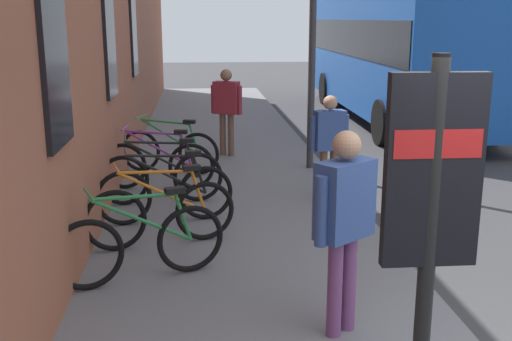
{
  "coord_description": "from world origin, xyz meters",
  "views": [
    {
      "loc": [
        -3.49,
        2.27,
        2.7
      ],
      "look_at": [
        2.32,
        1.71,
        1.25
      ],
      "focal_mm": 43.23,
      "sensor_mm": 36.0,
      "label": 1
    }
  ],
  "objects_px": {
    "bicycle_far_end": "(162,213)",
    "pedestrian_by_facade": "(226,103)",
    "bicycle_under_window": "(158,164)",
    "bicycle_leaning_wall": "(170,151)",
    "transit_info_sign": "(432,198)",
    "pedestrian_crossing_street": "(344,213)",
    "bicycle_end_of_row": "(162,177)",
    "city_bus": "(395,49)",
    "bicycle_nearest_sign": "(142,244)",
    "pedestrian_near_bus": "(329,137)",
    "bicycle_beside_lamp": "(166,193)"
  },
  "relations": [
    {
      "from": "bicycle_beside_lamp",
      "to": "bicycle_under_window",
      "type": "bearing_deg",
      "value": 6.79
    },
    {
      "from": "bicycle_under_window",
      "to": "pedestrian_near_bus",
      "type": "bearing_deg",
      "value": -108.86
    },
    {
      "from": "transit_info_sign",
      "to": "pedestrian_crossing_street",
      "type": "bearing_deg",
      "value": 5.43
    },
    {
      "from": "bicycle_far_end",
      "to": "bicycle_under_window",
      "type": "bearing_deg",
      "value": 4.31
    },
    {
      "from": "bicycle_beside_lamp",
      "to": "bicycle_end_of_row",
      "type": "distance_m",
      "value": 0.87
    },
    {
      "from": "bicycle_far_end",
      "to": "bicycle_end_of_row",
      "type": "relative_size",
      "value": 0.98
    },
    {
      "from": "bicycle_nearest_sign",
      "to": "bicycle_beside_lamp",
      "type": "height_order",
      "value": "same"
    },
    {
      "from": "pedestrian_near_bus",
      "to": "bicycle_far_end",
      "type": "bearing_deg",
      "value": 125.31
    },
    {
      "from": "bicycle_under_window",
      "to": "transit_info_sign",
      "type": "xyz_separation_m",
      "value": [
        -6.14,
        -1.92,
        1.21
      ]
    },
    {
      "from": "bicycle_end_of_row",
      "to": "bicycle_leaning_wall",
      "type": "relative_size",
      "value": 1.04
    },
    {
      "from": "bicycle_far_end",
      "to": "pedestrian_by_facade",
      "type": "xyz_separation_m",
      "value": [
        4.8,
        -0.99,
        0.62
      ]
    },
    {
      "from": "bicycle_end_of_row",
      "to": "bicycle_under_window",
      "type": "height_order",
      "value": "same"
    },
    {
      "from": "bicycle_nearest_sign",
      "to": "bicycle_far_end",
      "type": "bearing_deg",
      "value": -8.6
    },
    {
      "from": "bicycle_beside_lamp",
      "to": "pedestrian_crossing_street",
      "type": "xyz_separation_m",
      "value": [
        -3.06,
        -1.59,
        0.67
      ]
    },
    {
      "from": "bicycle_nearest_sign",
      "to": "bicycle_leaning_wall",
      "type": "height_order",
      "value": "same"
    },
    {
      "from": "city_bus",
      "to": "bicycle_nearest_sign",
      "type": "bearing_deg",
      "value": 150.54
    },
    {
      "from": "bicycle_under_window",
      "to": "bicycle_leaning_wall",
      "type": "height_order",
      "value": "same"
    },
    {
      "from": "bicycle_end_of_row",
      "to": "pedestrian_near_bus",
      "type": "height_order",
      "value": "pedestrian_near_bus"
    },
    {
      "from": "bicycle_leaning_wall",
      "to": "city_bus",
      "type": "relative_size",
      "value": 0.16
    },
    {
      "from": "bicycle_under_window",
      "to": "pedestrian_near_bus",
      "type": "height_order",
      "value": "pedestrian_near_bus"
    },
    {
      "from": "bicycle_beside_lamp",
      "to": "pedestrian_near_bus",
      "type": "bearing_deg",
      "value": -70.95
    },
    {
      "from": "bicycle_nearest_sign",
      "to": "pedestrian_crossing_street",
      "type": "bearing_deg",
      "value": -125.18
    },
    {
      "from": "pedestrian_by_facade",
      "to": "city_bus",
      "type": "bearing_deg",
      "value": -45.85
    },
    {
      "from": "bicycle_under_window",
      "to": "bicycle_beside_lamp",
      "type": "bearing_deg",
      "value": -173.21
    },
    {
      "from": "bicycle_far_end",
      "to": "bicycle_under_window",
      "type": "distance_m",
      "value": 2.49
    },
    {
      "from": "bicycle_end_of_row",
      "to": "pedestrian_crossing_street",
      "type": "bearing_deg",
      "value": -156.73
    },
    {
      "from": "bicycle_far_end",
      "to": "bicycle_beside_lamp",
      "type": "relative_size",
      "value": 0.98
    },
    {
      "from": "bicycle_nearest_sign",
      "to": "bicycle_under_window",
      "type": "bearing_deg",
      "value": 0.62
    },
    {
      "from": "bicycle_leaning_wall",
      "to": "transit_info_sign",
      "type": "height_order",
      "value": "transit_info_sign"
    },
    {
      "from": "bicycle_leaning_wall",
      "to": "bicycle_nearest_sign",
      "type": "bearing_deg",
      "value": 178.72
    },
    {
      "from": "pedestrian_near_bus",
      "to": "pedestrian_by_facade",
      "type": "distance_m",
      "value": 3.43
    },
    {
      "from": "bicycle_under_window",
      "to": "bicycle_end_of_row",
      "type": "bearing_deg",
      "value": -172.9
    },
    {
      "from": "bicycle_far_end",
      "to": "city_bus",
      "type": "relative_size",
      "value": 0.16
    },
    {
      "from": "bicycle_beside_lamp",
      "to": "city_bus",
      "type": "relative_size",
      "value": 0.17
    },
    {
      "from": "bicycle_far_end",
      "to": "pedestrian_by_facade",
      "type": "relative_size",
      "value": 1.05
    },
    {
      "from": "bicycle_nearest_sign",
      "to": "bicycle_beside_lamp",
      "type": "relative_size",
      "value": 0.96
    },
    {
      "from": "pedestrian_by_facade",
      "to": "bicycle_far_end",
      "type": "bearing_deg",
      "value": 168.32
    },
    {
      "from": "transit_info_sign",
      "to": "city_bus",
      "type": "distance_m",
      "value": 13.63
    },
    {
      "from": "pedestrian_by_facade",
      "to": "bicycle_leaning_wall",
      "type": "bearing_deg",
      "value": 141.58
    },
    {
      "from": "bicycle_end_of_row",
      "to": "transit_info_sign",
      "type": "bearing_deg",
      "value": -161.2
    },
    {
      "from": "pedestrian_by_facade",
      "to": "pedestrian_crossing_street",
      "type": "bearing_deg",
      "value": -175.07
    },
    {
      "from": "city_bus",
      "to": "pedestrian_near_bus",
      "type": "height_order",
      "value": "city_bus"
    },
    {
      "from": "bicycle_nearest_sign",
      "to": "bicycle_leaning_wall",
      "type": "xyz_separation_m",
      "value": [
        4.48,
        -0.1,
        0.0
      ]
    },
    {
      "from": "bicycle_end_of_row",
      "to": "pedestrian_crossing_street",
      "type": "xyz_separation_m",
      "value": [
        -3.93,
        -1.69,
        0.67
      ]
    },
    {
      "from": "bicycle_leaning_wall",
      "to": "city_bus",
      "type": "bearing_deg",
      "value": -44.34
    },
    {
      "from": "bicycle_leaning_wall",
      "to": "pedestrian_near_bus",
      "type": "bearing_deg",
      "value": -128.31
    },
    {
      "from": "bicycle_leaning_wall",
      "to": "pedestrian_crossing_street",
      "type": "bearing_deg",
      "value": -163.91
    },
    {
      "from": "bicycle_beside_lamp",
      "to": "city_bus",
      "type": "bearing_deg",
      "value": -33.71
    },
    {
      "from": "bicycle_far_end",
      "to": "city_bus",
      "type": "height_order",
      "value": "city_bus"
    },
    {
      "from": "bicycle_nearest_sign",
      "to": "pedestrian_near_bus",
      "type": "height_order",
      "value": "pedestrian_near_bus"
    }
  ]
}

